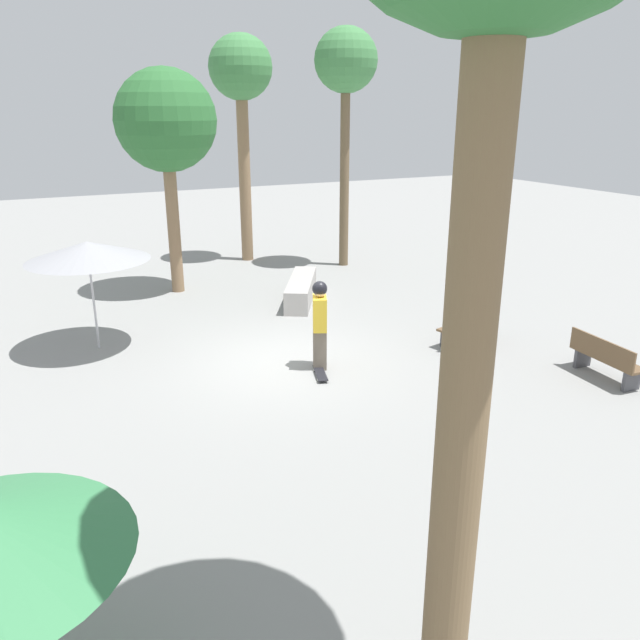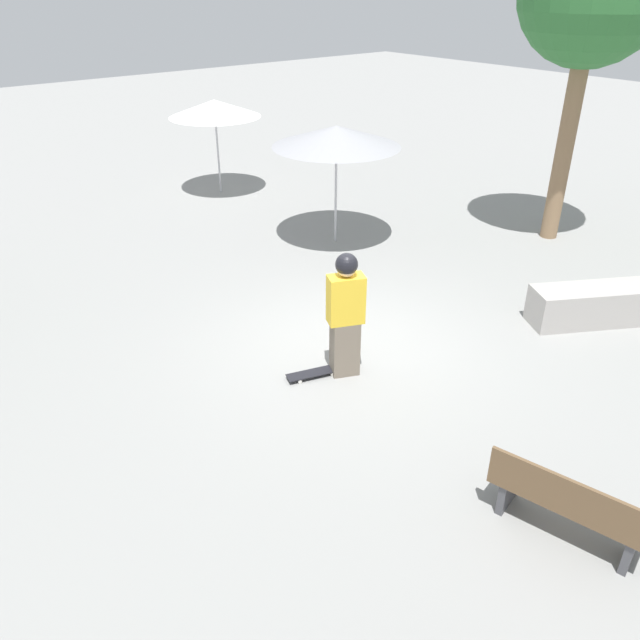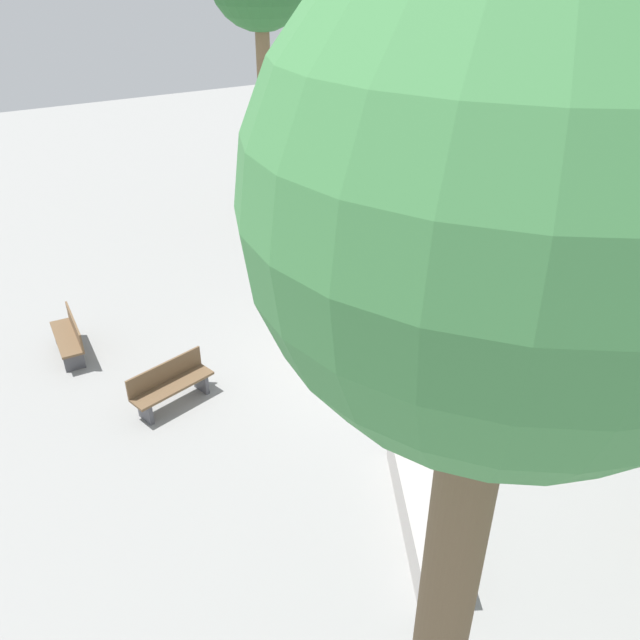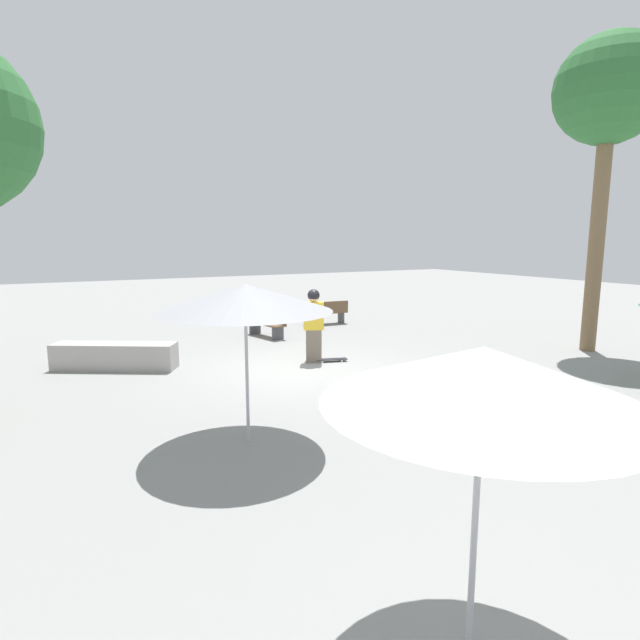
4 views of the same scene
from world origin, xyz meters
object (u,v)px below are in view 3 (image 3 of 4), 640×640
at_px(skateboard, 336,338).
at_px(bench_near, 171,385).
at_px(bench_far, 70,337).
at_px(shade_umbrella_grey, 610,267).
at_px(skater_main, 341,310).
at_px(concrete_ledge, 423,508).
at_px(shade_umbrella_green, 391,156).
at_px(palm_tree_right, 501,261).

relative_size(skateboard, bench_near, 0.50).
xyz_separation_m(bench_near, bench_far, (2.77, 1.15, 0.00)).
bearing_deg(shade_umbrella_grey, skater_main, 51.28).
bearing_deg(concrete_ledge, bench_far, 22.91).
distance_m(skater_main, skateboard, 1.04).
distance_m(skateboard, shade_umbrella_green, 8.15).
height_order(bench_far, shade_umbrella_grey, shade_umbrella_grey).
bearing_deg(palm_tree_right, shade_umbrella_grey, -62.45).
bearing_deg(skateboard, shade_umbrella_green, -29.17).
bearing_deg(shade_umbrella_green, skater_main, 134.61).
distance_m(bench_far, palm_tree_right, 12.23).
height_order(skateboard, concrete_ledge, concrete_ledge).
height_order(bench_near, shade_umbrella_grey, shade_umbrella_grey).
height_order(skater_main, skateboard, skater_main).
relative_size(shade_umbrella_green, palm_tree_right, 0.33).
distance_m(shade_umbrella_green, shade_umbrella_grey, 9.27).
xyz_separation_m(bench_far, shade_umbrella_green, (2.86, -10.76, 1.51)).
relative_size(concrete_ledge, bench_far, 1.74).
distance_m(skater_main, shade_umbrella_grey, 5.24).
relative_size(bench_far, shade_umbrella_grey, 0.63).
distance_m(concrete_ledge, shade_umbrella_grey, 6.07).
relative_size(skater_main, concrete_ledge, 0.65).
bearing_deg(skater_main, bench_far, 82.28).
xyz_separation_m(shade_umbrella_green, palm_tree_right, (-13.58, 10.64, 4.38)).
bearing_deg(skateboard, bench_near, 109.90).
distance_m(skateboard, shade_umbrella_grey, 5.65).
relative_size(concrete_ledge, palm_tree_right, 0.37).
xyz_separation_m(skater_main, concrete_ledge, (-4.51, 1.64, -0.69)).
bearing_deg(shade_umbrella_grey, shade_umbrella_green, -12.29).
height_order(skateboard, bench_near, bench_near).
bearing_deg(skater_main, shade_umbrella_green, -21.10).
relative_size(concrete_ledge, bench_near, 1.70).
relative_size(skateboard, bench_far, 0.51).
xyz_separation_m(skater_main, palm_tree_right, (-7.71, 4.70, 5.31)).
distance_m(concrete_ledge, palm_tree_right, 7.46).
bearing_deg(bench_near, concrete_ledge, 99.72).
height_order(skateboard, shade_umbrella_grey, shade_umbrella_grey).
distance_m(skateboard, bench_near, 3.88).
xyz_separation_m(bench_near, shade_umbrella_grey, (-3.42, -7.64, 1.80)).
bearing_deg(shade_umbrella_green, palm_tree_right, 141.90).
height_order(shade_umbrella_green, palm_tree_right, palm_tree_right).
bearing_deg(shade_umbrella_green, skateboard, 133.48).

